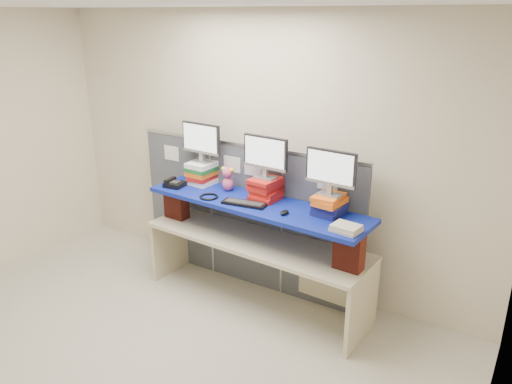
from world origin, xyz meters
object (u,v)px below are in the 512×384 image
Objects in this scene: keyboard at (244,203)px; desk_phone at (174,184)px; desk at (256,251)px; blue_board at (256,204)px; monitor_left at (201,140)px; monitor_center at (265,155)px; monitor_right at (331,170)px.

desk_phone is at bearing 168.33° from keyboard.
desk_phone reaches higher than desk.
desk is at bearing 3.23° from blue_board.
keyboard is (0.70, -0.28, -0.45)m from monitor_left.
monitor_center is (0.03, 0.12, 0.46)m from blue_board.
keyboard is 0.89m from desk_phone.
monitor_right is 1.07× the size of keyboard.
monitor_right reaches higher than keyboard.
monitor_left reaches higher than desk_phone.
monitor_center is (0.03, 0.12, 0.95)m from desk.
monitor_left is 1.07× the size of keyboard.
blue_board is at bearing 55.79° from keyboard.
monitor_right is (0.67, -0.04, -0.03)m from monitor_center.
monitor_center is 1.07× the size of keyboard.
desk_phone is (-1.65, -0.14, -0.38)m from monitor_right.
monitor_left is at bearing 180.00° from monitor_center.
desk_phone is (-0.98, -0.18, -0.41)m from monitor_center.
monitor_left is (-0.75, 0.16, 0.48)m from blue_board.
desk_phone reaches higher than blue_board.
keyboard is at bearing -18.40° from monitor_left.
desk_phone reaches higher than keyboard.
blue_board is 10.93× the size of desk_phone.
monitor_left reaches higher than desk.
blue_board is 4.82× the size of monitor_left.
keyboard is (-0.76, -0.19, -0.40)m from monitor_right.
monitor_left is at bearing 150.13° from keyboard.
monitor_center reaches higher than desk.
monitor_left is 1.00× the size of monitor_right.
desk is at bearing -101.25° from monitor_center.
keyboard is (-0.09, -0.23, -0.42)m from monitor_center.
monitor_right is (0.70, 0.08, 0.43)m from blue_board.
monitor_right is 0.88m from keyboard.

